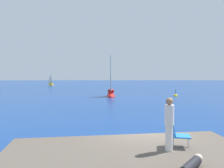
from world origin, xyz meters
TOP-DOWN VIEW (x-y plane):
  - ground_plane at (0.00, 0.00)m, footprint 160.00×160.00m
  - boulder_seaward at (0.02, -0.09)m, footprint 1.36×1.34m
  - boulder_inland at (-2.45, -0.75)m, footprint 1.25×1.24m
  - sailboat_near at (-1.01, 20.95)m, footprint 1.20×3.32m
  - sailboat_far at (-15.46, 46.47)m, footprint 1.93×1.29m
  - person_sunbather at (0.40, -3.87)m, footprint 1.25×1.42m
  - person_standing at (0.33, -2.40)m, footprint 0.28×0.28m
  - beach_chair at (0.72, -2.04)m, footprint 0.68×0.59m
  - marker_buoy at (7.84, 21.01)m, footprint 0.56×0.56m

SIDE VIEW (x-z plane):
  - ground_plane at x=0.00m, z-range 0.00..0.00m
  - boulder_seaward at x=0.02m, z-range -0.34..0.34m
  - boulder_inland at x=-2.45m, z-range -0.37..0.37m
  - marker_buoy at x=7.84m, z-range -0.56..0.57m
  - sailboat_far at x=-15.46m, z-range -1.56..1.93m
  - sailboat_near at x=-1.01m, z-range -2.72..3.39m
  - person_sunbather at x=0.40m, z-range 0.89..1.14m
  - beach_chair at x=0.72m, z-range 0.94..1.74m
  - person_standing at x=0.33m, z-range 0.95..2.57m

